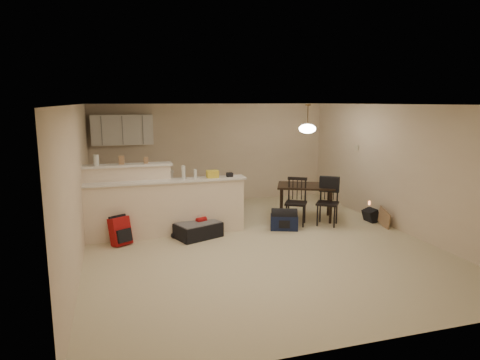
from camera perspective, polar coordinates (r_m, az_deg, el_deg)
name	(u,v)px	position (r m, az deg, el deg)	size (l,w,h in m)	color
room	(257,175)	(7.63, 2.23, 0.61)	(7.00, 7.02, 2.50)	beige
breakfast_bar	(153,205)	(8.35, -11.54, -3.24)	(3.08, 0.58, 1.39)	#F7E3C7
upper_cabinets	(122,130)	(10.46, -15.43, 6.48)	(1.40, 0.34, 0.70)	white
kitchen_counter	(134,191)	(10.52, -13.95, -1.41)	(1.80, 0.60, 0.90)	white
thermostat	(357,148)	(10.28, 15.33, 4.18)	(0.02, 0.12, 0.12)	beige
jar	(96,160)	(8.31, -18.64, 2.54)	(0.10, 0.10, 0.20)	silver
cereal_box	(121,160)	(8.30, -15.53, 2.57)	(0.10, 0.07, 0.16)	#9D7651
small_box	(146,160)	(8.33, -12.44, 2.58)	(0.08, 0.06, 0.12)	#9D7651
bottle_a	(184,172)	(8.22, -7.54, 1.02)	(0.07, 0.07, 0.26)	silver
bottle_b	(195,174)	(8.27, -5.97, 0.82)	(0.06, 0.06, 0.18)	silver
bag_lump	(212,174)	(8.34, -3.69, 0.80)	(0.22, 0.18, 0.14)	#9D7651
pouch	(230,175)	(8.43, -1.39, 0.72)	(0.12, 0.10, 0.08)	#9D7651
dining_table	(306,189)	(9.46, 8.75, -1.20)	(1.43, 1.23, 0.76)	black
pendant_lamp	(307,128)	(9.29, 8.98, 6.83)	(0.36, 0.36, 0.62)	brown
dining_chair_near	(296,202)	(9.00, 7.47, -2.90)	(0.43, 0.41, 0.98)	black
dining_chair_far	(328,202)	(9.09, 11.59, -2.90)	(0.43, 0.41, 0.98)	black
suitcase	(198,230)	(8.23, -5.59, -6.68)	(0.82, 0.53, 0.28)	black
red_backpack	(120,231)	(8.04, -15.69, -6.58)	(0.34, 0.21, 0.50)	#AB1314
navy_duffel	(284,222)	(8.72, 5.90, -5.63)	(0.54, 0.30, 0.30)	#131C3D
black_daypack	(371,215)	(9.65, 17.05, -4.54)	(0.30, 0.21, 0.27)	black
cardboard_sheet	(384,218)	(9.32, 18.67, -4.86)	(0.48, 0.02, 0.36)	#9D7651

